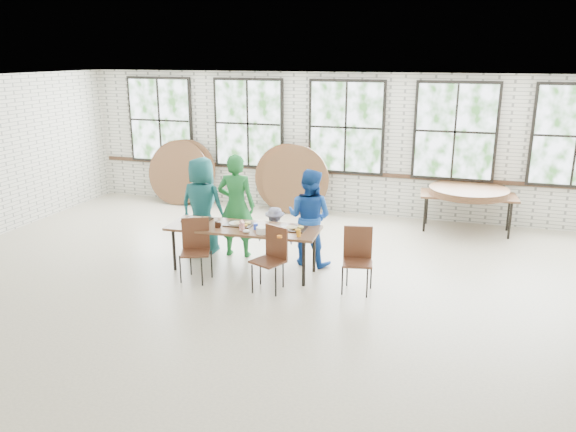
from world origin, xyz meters
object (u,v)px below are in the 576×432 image
at_px(chair_near_left, 196,244).
at_px(storage_table, 468,197).
at_px(chair_near_right, 272,253).
at_px(dining_table, 243,230).

distance_m(chair_near_left, storage_table, 5.47).
xyz_separation_m(chair_near_right, storage_table, (2.70, 3.81, 0.13)).
bearing_deg(dining_table, chair_near_right, -41.06).
bearing_deg(storage_table, dining_table, -140.34).
bearing_deg(chair_near_left, storage_table, 21.23).
distance_m(dining_table, chair_near_right, 0.86).
xyz_separation_m(chair_near_left, storage_table, (3.96, 3.78, 0.13)).
bearing_deg(chair_near_right, chair_near_left, -157.23).
relative_size(dining_table, chair_near_right, 2.56).
relative_size(chair_near_left, storage_table, 0.51).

